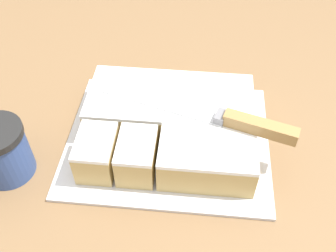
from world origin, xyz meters
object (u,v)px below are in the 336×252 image
object	(u,v)px
cake	(170,125)
cake_board	(168,139)
coffee_cup	(2,151)
knife	(233,120)

from	to	relation	value
cake	cake_board	bearing A→B (deg)	-144.18
coffee_cup	cake	bearing A→B (deg)	19.72
cake_board	cake	size ratio (longest dim) A/B	1.23
cake	knife	size ratio (longest dim) A/B	0.84
cake_board	knife	bearing A→B (deg)	-8.06
cake_board	coffee_cup	world-z (taller)	coffee_cup
cake	coffee_cup	world-z (taller)	coffee_cup
cake	knife	bearing A→B (deg)	-9.42
cake_board	coffee_cup	xyz separation A→B (m)	(-0.26, -0.09, 0.05)
cake	knife	world-z (taller)	knife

